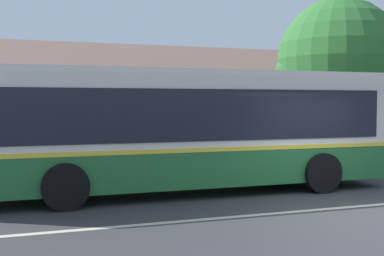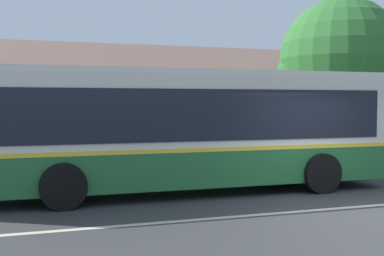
% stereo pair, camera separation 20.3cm
% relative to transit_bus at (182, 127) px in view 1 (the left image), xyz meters
% --- Properties ---
extents(ground_plane, '(300.00, 300.00, 0.00)m').
position_rel_transit_bus_xyz_m(ground_plane, '(2.75, -2.90, -1.64)').
color(ground_plane, '#38383A').
extents(sidewalk_far, '(60.00, 3.00, 0.15)m').
position_rel_transit_bus_xyz_m(sidewalk_far, '(2.75, 3.10, -1.56)').
color(sidewalk_far, gray).
rests_on(sidewalk_far, ground).
extents(lane_divider_stripe, '(60.00, 0.16, 0.01)m').
position_rel_transit_bus_xyz_m(lane_divider_stripe, '(2.75, -2.90, -1.63)').
color(lane_divider_stripe, beige).
rests_on(lane_divider_stripe, ground).
extents(community_building, '(26.96, 8.42, 5.98)m').
position_rel_transit_bus_xyz_m(community_building, '(0.92, 10.56, 0.24)').
color(community_building, gray).
rests_on(community_building, ground).
extents(transit_bus, '(10.75, 2.85, 3.04)m').
position_rel_transit_bus_xyz_m(transit_bus, '(0.00, 0.00, 0.00)').
color(transit_bus, '#236633').
rests_on(transit_bus, ground).
extents(street_tree_primary, '(4.51, 4.51, 6.13)m').
position_rel_transit_bus_xyz_m(street_tree_primary, '(7.19, 3.86, 2.06)').
color(street_tree_primary, '#4C3828').
rests_on(street_tree_primary, ground).
extents(bus_stop_sign, '(0.36, 0.07, 2.40)m').
position_rel_transit_bus_xyz_m(bus_stop_sign, '(6.10, 2.09, 0.00)').
color(bus_stop_sign, gray).
rests_on(bus_stop_sign, sidewalk_far).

